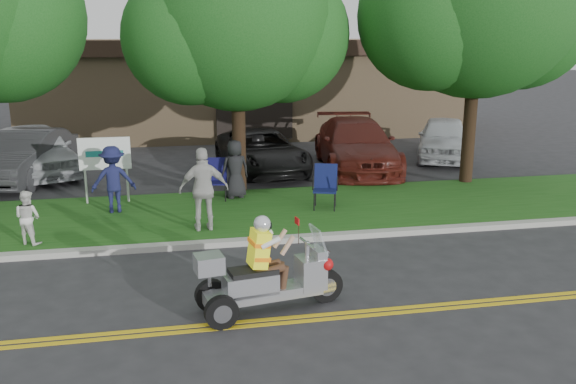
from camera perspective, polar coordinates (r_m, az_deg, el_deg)
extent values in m
plane|color=#28282B|center=(9.79, -2.47, -10.81)|extent=(120.00, 120.00, 0.00)
cube|color=gold|center=(9.27, -1.91, -12.28)|extent=(60.00, 0.10, 0.01)
cube|color=gold|center=(9.41, -2.07, -11.85)|extent=(60.00, 0.10, 0.01)
cube|color=#A8A89E|center=(12.57, -4.57, -4.70)|extent=(60.00, 0.25, 0.12)
cube|color=#1B4F15|center=(14.61, -5.55, -1.99)|extent=(60.00, 4.00, 0.10)
cube|color=#9E7F5B|center=(28.04, -4.35, 9.97)|extent=(18.00, 8.00, 4.00)
cube|color=black|center=(23.94, -3.24, 13.30)|extent=(18.00, 0.30, 0.60)
cylinder|color=#332114|center=(16.19, -4.65, 7.04)|extent=(0.36, 0.36, 4.20)
sphere|color=#164D17|center=(16.07, -4.85, 16.10)|extent=(4.80, 4.80, 4.80)
sphere|color=#164D17|center=(16.53, -0.66, 14.54)|extent=(3.60, 3.60, 3.60)
sphere|color=#164D17|center=(15.77, -9.19, 14.09)|extent=(3.36, 3.36, 3.36)
cylinder|color=#332114|center=(17.90, 16.77, 8.09)|extent=(0.36, 0.36, 4.76)
sphere|color=#164D17|center=(18.77, 20.81, 15.34)|extent=(4.20, 4.20, 4.20)
sphere|color=#164D17|center=(17.03, 13.33, 15.77)|extent=(3.92, 3.92, 3.92)
cylinder|color=silver|center=(15.92, -18.36, 0.54)|extent=(0.06, 0.06, 1.10)
cylinder|color=silver|center=(15.82, -14.78, 0.72)|extent=(0.06, 0.06, 1.10)
cube|color=white|center=(15.70, -16.79, 3.47)|extent=(1.25, 0.06, 0.80)
cylinder|color=black|center=(9.92, 3.58, -8.74)|extent=(0.56, 0.21, 0.54)
cylinder|color=black|center=(9.11, -6.23, -11.14)|extent=(0.52, 0.22, 0.51)
cylinder|color=black|center=(9.69, -7.20, -9.56)|extent=(0.52, 0.22, 0.51)
cube|color=#A6A8B0|center=(9.58, -1.94, -9.38)|extent=(1.77, 0.69, 0.16)
cube|color=#A6A8B0|center=(9.43, -3.54, -8.54)|extent=(0.87, 0.54, 0.32)
cube|color=black|center=(9.37, -3.29, -7.44)|extent=(0.78, 0.49, 0.09)
cube|color=#A6A8B0|center=(9.72, 2.13, -7.50)|extent=(0.47, 0.50, 0.50)
cube|color=silver|center=(9.58, 2.86, -4.49)|extent=(0.24, 0.44, 0.44)
cube|color=#A6A8B0|center=(9.12, -7.41, -6.68)|extent=(0.46, 0.44, 0.27)
sphere|color=#B20C0F|center=(9.63, 3.58, -6.70)|extent=(0.20, 0.20, 0.20)
cube|color=yellow|center=(9.26, -2.73, -5.28)|extent=(0.37, 0.41, 0.59)
sphere|color=silver|center=(9.16, -2.43, -3.00)|extent=(0.26, 0.26, 0.26)
cylinder|color=black|center=(14.53, 2.46, -0.92)|extent=(0.03, 0.03, 0.44)
cylinder|color=black|center=(14.50, 4.37, -0.98)|extent=(0.03, 0.03, 0.44)
cylinder|color=black|center=(14.96, 2.60, -0.47)|extent=(0.03, 0.03, 0.44)
cylinder|color=black|center=(14.93, 4.45, -0.53)|extent=(0.03, 0.03, 0.44)
cube|color=#0F1646|center=(14.67, 3.48, 0.15)|extent=(0.68, 0.65, 0.04)
cube|color=#0F1646|center=(14.83, 3.56, 1.51)|extent=(0.58, 0.33, 0.60)
cylinder|color=black|center=(15.42, -7.64, -0.14)|extent=(0.03, 0.03, 0.44)
cylinder|color=black|center=(15.40, -5.87, -0.11)|extent=(0.03, 0.03, 0.44)
cylinder|color=black|center=(15.85, -7.54, 0.26)|extent=(0.03, 0.03, 0.44)
cylinder|color=black|center=(15.82, -5.82, 0.29)|extent=(0.03, 0.03, 0.44)
cube|color=#0F0D3F|center=(15.57, -6.74, 0.89)|extent=(0.60, 0.56, 0.04)
cube|color=#0F0D3F|center=(15.73, -6.74, 2.15)|extent=(0.56, 0.23, 0.59)
imported|color=#BBBAB4|center=(13.06, -7.88, 0.26)|extent=(1.06, 0.47, 1.79)
imported|color=#191C47|center=(14.88, -16.04, 1.15)|extent=(1.07, 0.68, 1.58)
imported|color=black|center=(15.64, -4.99, 2.15)|extent=(0.82, 0.63, 1.50)
imported|color=silver|center=(13.22, -23.19, -2.19)|extent=(0.67, 0.63, 1.10)
imported|color=#B8BBBF|center=(20.18, -22.49, 3.67)|extent=(3.50, 4.94, 1.56)
imported|color=#2D2D2F|center=(19.46, -23.40, 3.10)|extent=(2.54, 4.74, 1.48)
imported|color=black|center=(19.12, -2.48, 3.82)|extent=(2.74, 4.92, 1.30)
imported|color=#551B13|center=(19.54, 6.37, 4.40)|extent=(2.88, 5.70, 1.59)
imported|color=silver|center=(21.80, 14.37, 4.89)|extent=(3.32, 4.55, 1.44)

